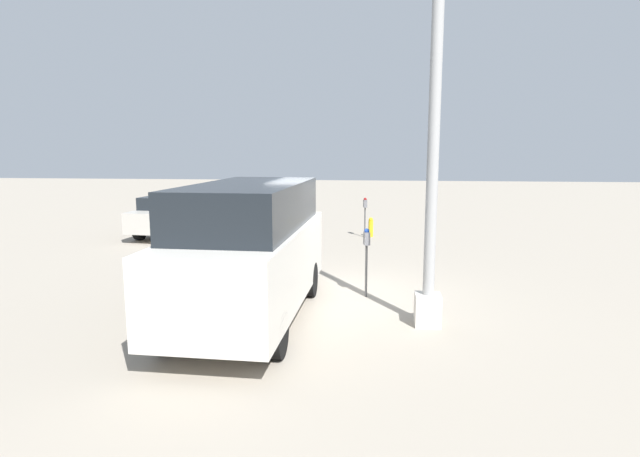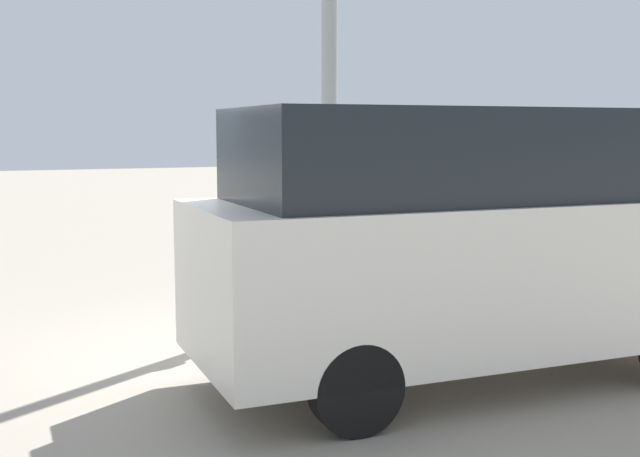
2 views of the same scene
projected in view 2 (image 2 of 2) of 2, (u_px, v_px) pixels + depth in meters
The scene contains 4 objects.
ground_plane at pixel (255, 358), 7.97m from camera, with size 80.00×80.00×0.00m, color gray.
parking_meter_near at pixel (235, 245), 8.40m from camera, with size 0.22×0.15×1.43m.
lamp_post at pixel (329, 110), 9.84m from camera, with size 0.44×0.44×6.53m.
parked_van at pixel (474, 238), 7.16m from camera, with size 5.12×2.02×2.43m.
Camera 2 is at (-2.49, -7.37, 2.26)m, focal length 45.00 mm.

